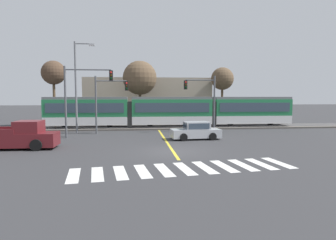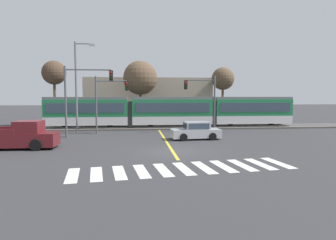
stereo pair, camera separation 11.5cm
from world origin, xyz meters
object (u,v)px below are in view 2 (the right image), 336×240
at_px(traffic_light_mid_left, 82,90).
at_px(bare_tree_far_west, 54,73).
at_px(bare_tree_west, 140,78).
at_px(traffic_light_far_left, 107,96).
at_px(traffic_light_far_right, 204,95).
at_px(sedan_crossing, 196,131).
at_px(light_rail_tram, 172,110).
at_px(bare_tree_east, 223,79).
at_px(pickup_truck, 19,137).
at_px(street_lamp_west, 78,82).

bearing_deg(traffic_light_mid_left, bare_tree_far_west, 115.42).
distance_m(bare_tree_far_west, bare_tree_west, 10.53).
distance_m(traffic_light_far_left, traffic_light_far_right, 9.71).
height_order(sedan_crossing, traffic_light_far_right, traffic_light_far_right).
height_order(light_rail_tram, bare_tree_far_west, bare_tree_far_west).
relative_size(bare_tree_far_west, bare_tree_east, 1.05).
height_order(traffic_light_mid_left, bare_tree_east, bare_tree_east).
xyz_separation_m(traffic_light_far_left, traffic_light_far_right, (9.71, 0.07, 0.08)).
relative_size(traffic_light_far_right, bare_tree_west, 0.71).
bearing_deg(pickup_truck, traffic_light_far_left, 55.62).
distance_m(light_rail_tram, bare_tree_far_west, 15.23).
bearing_deg(pickup_truck, bare_tree_east, 42.00).
relative_size(light_rail_tram, pickup_truck, 5.17).
xyz_separation_m(light_rail_tram, bare_tree_far_west, (-14.02, 3.97, 4.42)).
xyz_separation_m(light_rail_tram, pickup_truck, (-12.29, -12.15, -1.20)).
relative_size(sedan_crossing, bare_tree_east, 0.57).
bearing_deg(street_lamp_west, traffic_light_mid_left, -74.44).
bearing_deg(light_rail_tram, traffic_light_far_right, -55.27).
distance_m(sedan_crossing, bare_tree_east, 17.08).
distance_m(light_rail_tram, pickup_truck, 17.33).
distance_m(street_lamp_west, bare_tree_far_west, 8.62).
xyz_separation_m(sedan_crossing, bare_tree_far_west, (-15.08, 12.92, 5.76)).
relative_size(street_lamp_west, bare_tree_far_west, 1.13).
distance_m(pickup_truck, bare_tree_east, 27.41).
distance_m(traffic_light_far_right, bare_tree_west, 11.00).
height_order(street_lamp_west, bare_tree_east, street_lamp_west).
distance_m(traffic_light_mid_left, street_lamp_west, 3.75).
distance_m(light_rail_tram, traffic_light_mid_left, 11.46).
distance_m(traffic_light_far_right, traffic_light_mid_left, 12.04).
xyz_separation_m(traffic_light_far_right, street_lamp_west, (-12.67, 0.70, 1.31)).
relative_size(traffic_light_mid_left, bare_tree_west, 0.78).
bearing_deg(traffic_light_far_left, street_lamp_west, 165.42).
distance_m(sedan_crossing, bare_tree_far_west, 20.67).
xyz_separation_m(traffic_light_far_left, street_lamp_west, (-2.96, 0.77, 1.39)).
bearing_deg(sedan_crossing, pickup_truck, -166.50).
relative_size(pickup_truck, bare_tree_west, 0.66).
height_order(street_lamp_west, bare_tree_far_west, street_lamp_west).
distance_m(traffic_light_far_right, street_lamp_west, 12.76).
bearing_deg(traffic_light_far_right, sedan_crossing, -110.56).
distance_m(light_rail_tram, bare_tree_east, 10.47).
relative_size(sedan_crossing, pickup_truck, 0.80).
distance_m(traffic_light_far_left, bare_tree_east, 17.85).
xyz_separation_m(traffic_light_far_left, traffic_light_mid_left, (-1.98, -2.75, 0.56)).
bearing_deg(bare_tree_far_west, sedan_crossing, -40.60).
height_order(sedan_crossing, bare_tree_far_west, bare_tree_far_west).
bearing_deg(traffic_light_far_left, bare_tree_far_west, 131.27).
xyz_separation_m(street_lamp_west, bare_tree_far_west, (-4.21, 7.40, 1.37)).
distance_m(sedan_crossing, traffic_light_mid_left, 10.70).
bearing_deg(street_lamp_west, sedan_crossing, -26.93).
bearing_deg(traffic_light_far_right, bare_tree_far_west, 154.37).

